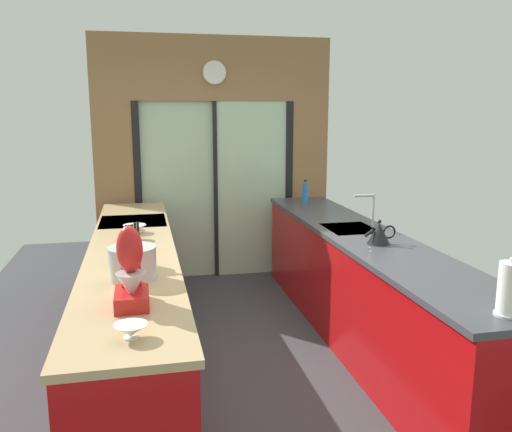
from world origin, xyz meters
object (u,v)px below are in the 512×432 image
object	(u,v)px
stock_pot	(133,263)
oven_range	(135,270)
mixing_bowl_far	(135,228)
knife_block	(133,248)
kettle	(379,234)
mixing_bowl_near	(131,330)
soap_bottle	(305,193)
mixing_bowl_mid	(134,235)
stand_mixer	(131,275)
paper_towel_roll	(510,290)

from	to	relation	value
stock_pot	oven_range	bearing A→B (deg)	90.61
oven_range	mixing_bowl_far	bearing A→B (deg)	-87.83
knife_block	kettle	world-z (taller)	knife_block
mixing_bowl_near	soap_bottle	size ratio (longest dim) A/B	0.59
mixing_bowl_near	mixing_bowl_far	bearing A→B (deg)	90.00
stock_pot	kettle	bearing A→B (deg)	14.74
mixing_bowl_near	mixing_bowl_far	size ratio (longest dim) A/B	0.80
mixing_bowl_mid	kettle	world-z (taller)	kettle
mixing_bowl_near	mixing_bowl_mid	bearing A→B (deg)	90.00
knife_block	stand_mixer	size ratio (longest dim) A/B	0.67
knife_block	paper_towel_roll	xyz separation A→B (m)	(1.78, -1.27, 0.02)
knife_block	soap_bottle	distance (m)	2.67
oven_range	soap_bottle	bearing A→B (deg)	17.57
soap_bottle	stand_mixer	bearing A→B (deg)	-122.97
stand_mixer	stock_pot	size ratio (longest dim) A/B	1.49
soap_bottle	paper_towel_roll	size ratio (longest dim) A/B	0.85
oven_range	paper_towel_roll	size ratio (longest dim) A/B	3.12
knife_block	paper_towel_roll	distance (m)	2.19
mixing_bowl_far	stand_mixer	xyz separation A→B (m)	(0.00, -1.69, 0.13)
mixing_bowl_far	stand_mixer	distance (m)	1.69
kettle	paper_towel_roll	size ratio (longest dim) A/B	0.85
stock_pot	soap_bottle	xyz separation A→B (m)	(1.78, 2.29, 0.01)
oven_range	paper_towel_roll	distance (m)	3.29
stock_pot	mixing_bowl_far	bearing A→B (deg)	90.00
mixing_bowl_far	stand_mixer	world-z (taller)	stand_mixer
oven_range	mixing_bowl_near	distance (m)	2.62
stand_mixer	soap_bottle	world-z (taller)	stand_mixer
mixing_bowl_far	knife_block	size ratio (longest dim) A/B	0.66
soap_bottle	paper_towel_roll	world-z (taller)	paper_towel_roll
oven_range	mixing_bowl_mid	size ratio (longest dim) A/B	5.41
mixing_bowl_far	paper_towel_roll	bearing A→B (deg)	-51.11
stand_mixer	knife_block	bearing A→B (deg)	89.99
stand_mixer	stock_pot	xyz separation A→B (m)	(-0.00, 0.45, -0.06)
mixing_bowl_near	oven_range	bearing A→B (deg)	90.41
oven_range	kettle	size ratio (longest dim) A/B	3.67
soap_bottle	paper_towel_roll	bearing A→B (deg)	-90.00
stand_mixer	kettle	world-z (taller)	stand_mixer
knife_block	soap_bottle	world-z (taller)	knife_block
oven_range	stand_mixer	bearing A→B (deg)	-89.51
mixing_bowl_mid	stock_pot	size ratio (longest dim) A/B	0.60
kettle	oven_range	bearing A→B (deg)	145.17
oven_range	soap_bottle	distance (m)	1.97
soap_bottle	kettle	bearing A→B (deg)	-89.95
oven_range	mixing_bowl_far	world-z (taller)	mixing_bowl_far
kettle	soap_bottle	size ratio (longest dim) A/B	1.00
mixing_bowl_near	stock_pot	xyz separation A→B (m)	(-0.00, 0.85, 0.06)
kettle	paper_towel_roll	world-z (taller)	paper_towel_roll
mixing_bowl_near	mixing_bowl_mid	distance (m)	1.84
soap_bottle	oven_range	bearing A→B (deg)	-162.43
paper_towel_roll	stand_mixer	bearing A→B (deg)	163.78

